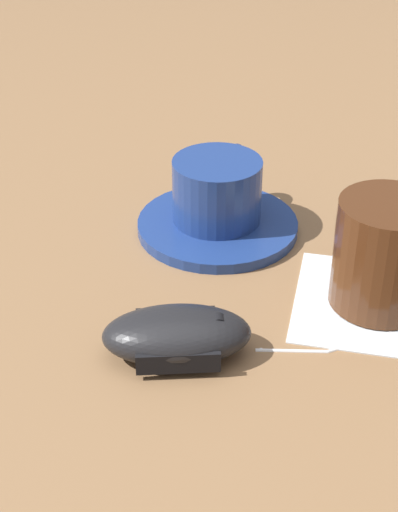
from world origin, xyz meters
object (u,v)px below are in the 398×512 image
(saucer, at_px, (216,226))
(coffee_cup, at_px, (218,189))
(drinking_glass, at_px, (384,254))
(computer_mouse, at_px, (177,335))

(saucer, relative_size, coffee_cup, 1.47)
(coffee_cup, relative_size, drinking_glass, 1.13)
(saucer, bearing_deg, computer_mouse, -109.87)
(saucer, height_order, computer_mouse, computer_mouse)
(coffee_cup, bearing_deg, saucer, -105.80)
(saucer, distance_m, drinking_glass, 0.18)
(drinking_glass, bearing_deg, computer_mouse, -167.87)
(coffee_cup, height_order, computer_mouse, coffee_cup)
(saucer, xyz_separation_m, computer_mouse, (-0.06, -0.18, 0.01))
(coffee_cup, relative_size, computer_mouse, 0.88)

